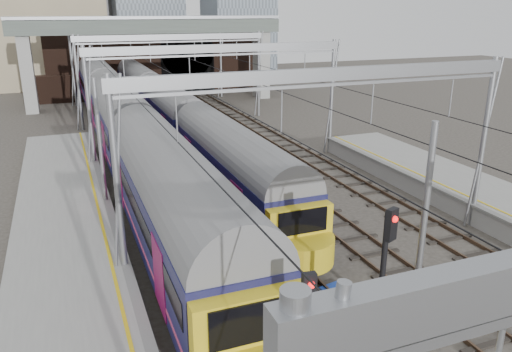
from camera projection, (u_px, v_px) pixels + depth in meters
name	position (u px, v px, depth m)	size (l,w,h in m)	color
tracks	(261.00, 198.00, 27.58)	(14.40, 80.00, 0.22)	#4C3828
overhead_line	(223.00, 66.00, 31.22)	(16.80, 80.00, 8.00)	gray
retaining_wall	(156.00, 59.00, 59.29)	(28.00, 2.75, 9.00)	black
overbridge	(152.00, 36.00, 52.64)	(28.00, 3.00, 9.25)	gray
train_main	(152.00, 97.00, 45.12)	(2.64, 61.01, 4.59)	black
train_second	(119.00, 118.00, 35.33)	(3.06, 53.02, 5.18)	black
signal_near_left	(305.00, 333.00, 11.48)	(0.34, 0.45, 4.50)	black
signal_near_centre	(384.00, 269.00, 13.77)	(0.39, 0.47, 4.99)	black
equip_cover_a	(334.00, 289.00, 18.58)	(0.91, 0.64, 0.11)	#1638A9
equip_cover_b	(285.00, 233.00, 23.21)	(0.86, 0.61, 0.10)	#1638A9
equip_cover_c	(469.00, 318.00, 16.84)	(0.94, 0.67, 0.11)	#1638A9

